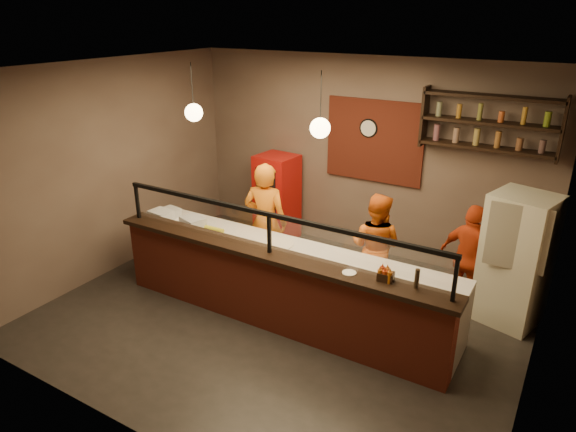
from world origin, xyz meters
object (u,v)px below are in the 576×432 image
Objects in this scene: cook_right at (470,259)px; pepper_mill at (417,279)px; cook_mid at (375,247)px; red_cooler at (277,197)px; condiment_caddy at (386,276)px; pizza_dough at (275,244)px; cook_left at (266,222)px; fridge at (516,260)px; wall_clock at (369,128)px.

cook_right reaches higher than pepper_mill.
cook_mid is 1.02× the size of red_cooler.
pepper_mill is (3.24, -2.38, 0.41)m from red_cooler.
cook_right is 8.78× the size of condiment_caddy.
cook_left is at bearing 132.80° from pizza_dough.
cook_mid is 3.11× the size of pizza_dough.
cook_right is (2.82, 0.63, -0.15)m from cook_left.
cook_right is at bearing -6.83° from red_cooler.
fridge is at bearing 64.93° from pepper_mill.
cook_mid is 1.03× the size of cook_right.
cook_right reaches higher than pizza_dough.
cook_right is 0.99× the size of red_cooler.
condiment_caddy is 0.76× the size of pepper_mill.
pepper_mill is (-0.78, -1.67, 0.30)m from fridge.
cook_left is at bearing 12.94° from cook_mid.
red_cooler reaches higher than condiment_caddy.
fridge reaches higher than condiment_caddy.
condiment_caddy is (-1.13, -1.67, 0.23)m from fridge.
cook_mid is 1.79m from fridge.
cook_mid is 1.25m from cook_right.
pizza_dough is 1.80m from condiment_caddy.
cook_mid is 2.50m from red_cooler.
fridge is at bearing -166.79° from cook_mid.
pizza_dough is at bearing 164.96° from condiment_caddy.
red_cooler is at bearing -168.48° from wall_clock.
cook_left reaches higher than fridge.
cook_mid is (0.74, -1.36, -1.33)m from wall_clock.
condiment_caddy is 0.35m from pepper_mill.
cook_right is 6.67× the size of pepper_mill.
pepper_mill is at bearing -31.37° from red_cooler.
red_cooler is at bearing -76.85° from cook_left.
fridge is 4.08m from red_cooler.
cook_left is 1.19× the size of red_cooler.
cook_mid is at bearing 38.57° from pizza_dough.
cook_mid is 0.89× the size of fridge.
wall_clock is 2.04m from cook_mid.
red_cooler reaches higher than cook_right.
wall_clock is at bearing 173.28° from fridge.
pepper_mill is at bearing 146.01° from cook_left.
condiment_caddy is (1.37, -2.69, -0.99)m from wall_clock.
wall_clock is 0.60× the size of pizza_dough.
cook_right is 0.56m from fridge.
cook_right is 1.79m from condiment_caddy.
wall_clock is 0.17× the size of fridge.
condiment_caddy is (2.25, -1.03, 0.20)m from cook_left.
red_cooler is (-3.47, 0.73, 0.01)m from cook_right.
pepper_mill is (1.72, -2.69, -0.93)m from wall_clock.
red_cooler reaches higher than pizza_dough.
condiment_caddy is (2.89, -2.38, 0.35)m from red_cooler.
wall_clock is 1.75× the size of condiment_caddy.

